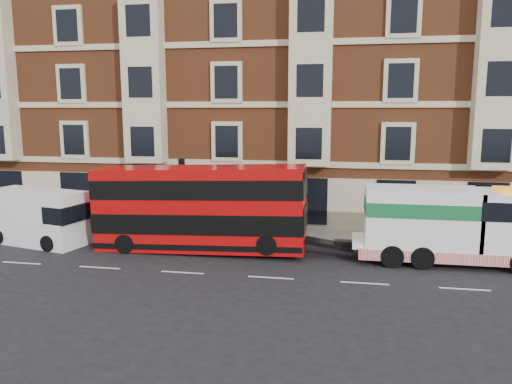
% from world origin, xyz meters
% --- Properties ---
extents(ground, '(120.00, 120.00, 0.00)m').
position_xyz_m(ground, '(0.00, 0.00, 0.00)').
color(ground, black).
rests_on(ground, ground).
extents(sidewalk, '(90.00, 3.00, 0.15)m').
position_xyz_m(sidewalk, '(0.00, 7.50, 0.07)').
color(sidewalk, slate).
rests_on(sidewalk, ground).
extents(victorian_terrace, '(45.00, 12.00, 20.40)m').
position_xyz_m(victorian_terrace, '(0.50, 15.00, 10.07)').
color(victorian_terrace, brown).
rests_on(victorian_terrace, ground).
extents(lamp_post_west, '(0.35, 0.15, 4.35)m').
position_xyz_m(lamp_post_west, '(-6.00, 6.20, 2.68)').
color(lamp_post_west, black).
rests_on(lamp_post_west, sidewalk).
extents(double_decker_bus, '(10.77, 2.47, 4.36)m').
position_xyz_m(double_decker_bus, '(-4.19, 3.51, 2.31)').
color(double_decker_bus, '#B50A0A').
rests_on(double_decker_bus, ground).
extents(tow_truck, '(8.62, 2.55, 3.59)m').
position_xyz_m(tow_truck, '(7.87, 3.51, 1.90)').
color(tow_truck, white).
rests_on(tow_truck, ground).
extents(box_van, '(5.92, 3.45, 2.89)m').
position_xyz_m(box_van, '(-13.36, 3.47, 1.42)').
color(box_van, white).
rests_on(box_van, ground).
extents(pedestrian, '(0.70, 0.64, 1.60)m').
position_xyz_m(pedestrian, '(-12.47, 6.15, 0.95)').
color(pedestrian, '#1C2238').
rests_on(pedestrian, sidewalk).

